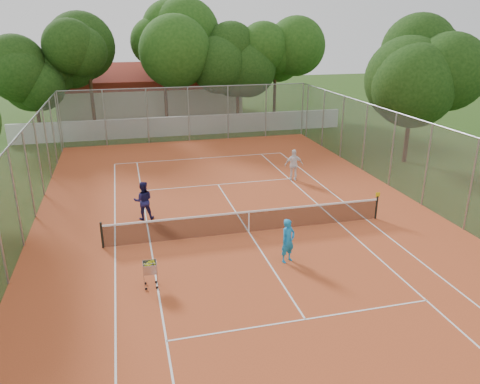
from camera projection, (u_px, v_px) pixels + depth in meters
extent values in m
plane|color=#1F3A0F|center=(249.00, 233.00, 19.76)|extent=(120.00, 120.00, 0.00)
cube|color=#BA4C24|center=(249.00, 232.00, 19.75)|extent=(18.00, 34.00, 0.02)
cube|color=white|center=(249.00, 232.00, 19.75)|extent=(10.98, 23.78, 0.01)
cube|color=black|center=(249.00, 221.00, 19.58)|extent=(11.88, 0.10, 0.98)
cube|color=slate|center=(249.00, 188.00, 19.08)|extent=(18.00, 34.00, 4.00)
cube|color=silver|center=(185.00, 126.00, 36.83)|extent=(26.00, 0.30, 1.50)
cube|color=beige|center=(150.00, 91.00, 44.99)|extent=(16.40, 9.00, 4.40)
cube|color=black|center=(178.00, 67.00, 38.12)|extent=(29.00, 19.00, 10.00)
imported|color=#1784CB|center=(288.00, 241.00, 17.06)|extent=(0.72, 0.62, 1.67)
imported|color=#1B194B|center=(143.00, 201.00, 20.80)|extent=(0.88, 0.70, 1.76)
imported|color=white|center=(294.00, 165.00, 26.04)|extent=(1.10, 0.60, 1.77)
cube|color=#A8A9AF|center=(150.00, 274.00, 15.47)|extent=(0.51, 0.51, 0.99)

